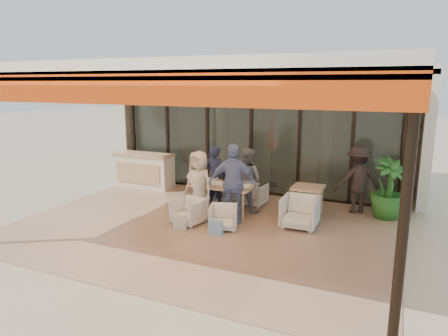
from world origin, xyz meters
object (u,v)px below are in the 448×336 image
object	(u,v)px
chair_far_right	(253,193)
diner_cream	(199,185)
chair_near_left	(189,210)
diner_grey	(247,180)
diner_periwinkle	(232,184)
dining_table	(223,186)
standing_woman	(358,180)
chair_near_right	(223,216)
side_table	(308,191)
side_chair	(300,211)
diner_navy	(215,177)
host_counter	(144,170)
chair_far_left	(223,188)
potted_palm	(388,189)

from	to	relation	value
chair_far_right	diner_cream	xyz separation A→B (m)	(-0.84, -1.40, 0.47)
chair_near_left	diner_grey	world-z (taller)	diner_grey
diner_periwinkle	diner_cream	bearing A→B (deg)	161.31
dining_table	standing_woman	bearing A→B (deg)	24.88
chair_near_right	diner_cream	xyz separation A→B (m)	(-0.84, 0.50, 0.49)
side_table	chair_near_right	bearing A→B (deg)	-134.23
chair_near_right	side_chair	distance (m)	1.66
chair_near_left	diner_navy	world-z (taller)	diner_navy
diner_navy	diner_grey	world-z (taller)	diner_grey
host_counter	chair_near_right	bearing A→B (deg)	-32.06
diner_cream	side_table	bearing A→B (deg)	37.69
chair_far_left	diner_cream	world-z (taller)	diner_cream
chair_near_right	host_counter	bearing A→B (deg)	129.07
chair_far_left	chair_far_right	bearing A→B (deg)	158.08
diner_periwinkle	side_chair	bearing A→B (deg)	-8.63
diner_periwinkle	side_chair	world-z (taller)	diner_periwinkle
diner_cream	host_counter	bearing A→B (deg)	161.61
chair_near_right	potted_palm	world-z (taller)	potted_palm
diner_grey	dining_table	bearing A→B (deg)	59.46
dining_table	chair_near_left	distance (m)	1.10
chair_far_right	diner_cream	bearing A→B (deg)	63.13
host_counter	side_table	distance (m)	5.13
dining_table	side_table	xyz separation A→B (m)	(1.90, 0.56, -0.05)
host_counter	dining_table	xyz separation A→B (m)	(3.17, -1.30, 0.16)
chair_far_left	chair_near_left	xyz separation A→B (m)	(0.00, -1.90, -0.03)
chair_near_left	chair_near_right	xyz separation A→B (m)	(0.84, 0.00, -0.03)
chair_far_left	standing_woman	world-z (taller)	standing_woman
side_table	dining_table	bearing A→B (deg)	-163.69
standing_woman	host_counter	bearing A→B (deg)	-27.79
chair_far_left	side_table	size ratio (longest dim) A/B	0.95
side_chair	standing_woman	distance (m)	1.90
side_table	standing_woman	bearing A→B (deg)	38.14
host_counter	chair_far_right	xyz separation A→B (m)	(3.60, -0.36, -0.21)
diner_navy	standing_woman	size ratio (longest dim) A/B	0.95
chair_near_right	diner_navy	xyz separation A→B (m)	(-0.84, 1.40, 0.49)
diner_navy	diner_cream	size ratio (longest dim) A/B	1.00
dining_table	chair_near_right	distance (m)	1.12
chair_near_right	diner_cream	distance (m)	1.09
chair_far_left	diner_grey	distance (m)	1.07
potted_palm	dining_table	bearing A→B (deg)	-161.21
diner_navy	diner_grey	size ratio (longest dim) A/B	1.00
chair_far_left	chair_near_right	xyz separation A→B (m)	(0.84, -1.90, -0.06)
host_counter	diner_navy	bearing A→B (deg)	-17.22
host_counter	diner_periwinkle	world-z (taller)	diner_periwinkle
chair_near_right	standing_woman	bearing A→B (deg)	24.02
chair_far_right	side_chair	bearing A→B (deg)	146.35
side_chair	diner_navy	bearing A→B (deg)	163.68
dining_table	diner_cream	world-z (taller)	diner_cream
chair_near_left	diner_grey	bearing A→B (deg)	70.38
chair_near_right	standing_woman	world-z (taller)	standing_woman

